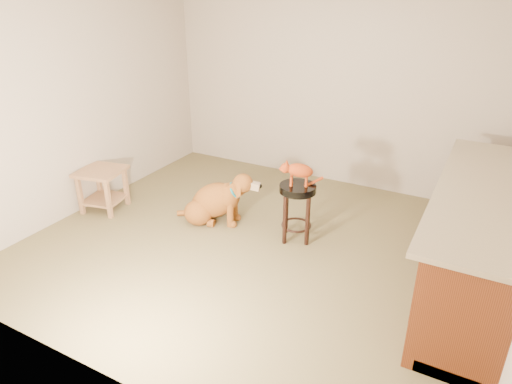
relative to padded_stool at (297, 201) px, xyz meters
The scene contains 8 objects.
floor 0.61m from the padded_stool, 130.05° to the right, with size 4.50×4.00×0.01m, color brown.
room_shell 1.31m from the padded_stool, 130.05° to the right, with size 4.54×4.04×2.62m.
cabinet_run 1.67m from the padded_stool, ahead, with size 0.70×2.56×0.94m.
padded_stool is the anchor object (origin of this frame).
wood_stool 1.62m from the padded_stool, 13.98° to the left, with size 0.50×0.50×0.77m.
side_table 2.32m from the padded_stool, 168.76° to the right, with size 0.57×0.57×0.50m.
golden_retriever 0.98m from the padded_stool, behind, with size 1.00×0.57×0.65m.
tabby_kitten 0.33m from the padded_stool, 164.21° to the right, with size 0.40×0.29×0.28m.
Camera 1 is at (1.89, -3.56, 2.48)m, focal length 32.00 mm.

